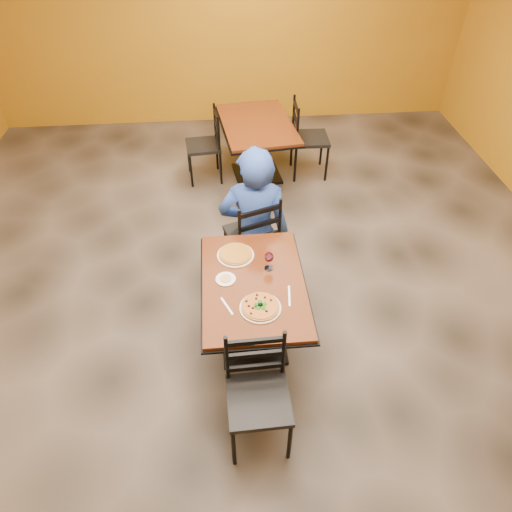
{
  "coord_description": "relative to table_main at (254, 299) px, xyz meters",
  "views": [
    {
      "loc": [
        -0.2,
        -3.0,
        3.29
      ],
      "look_at": [
        0.04,
        -0.3,
        0.85
      ],
      "focal_mm": 31.97,
      "sensor_mm": 36.0,
      "label": 1
    }
  ],
  "objects": [
    {
      "name": "pizza_far",
      "position": [
        -0.12,
        0.33,
        0.21
      ],
      "size": [
        0.28,
        0.28,
        0.02
      ],
      "primitive_type": "cylinder",
      "color": "gold",
      "rests_on": "plate_far"
    },
    {
      "name": "diner",
      "position": [
        0.09,
        0.93,
        0.16
      ],
      "size": [
        0.72,
        0.5,
        1.42
      ],
      "primitive_type": "imported",
      "rotation": [
        0.0,
        0.0,
        3.06
      ],
      "color": "#1B2997",
      "rests_on": "floor"
    },
    {
      "name": "wall_back",
      "position": [
        0.0,
        4.5,
        0.94
      ],
      "size": [
        7.0,
        0.01,
        3.0
      ],
      "primitive_type": "cube",
      "color": "#AE7613",
      "rests_on": "ground"
    },
    {
      "name": "plate_far",
      "position": [
        -0.12,
        0.33,
        0.2
      ],
      "size": [
        0.31,
        0.31,
        0.01
      ],
      "primitive_type": "cylinder",
      "color": "white",
      "rests_on": "table_main"
    },
    {
      "name": "wine_glass",
      "position": [
        0.14,
        0.15,
        0.28
      ],
      "size": [
        0.08,
        0.08,
        0.18
      ],
      "primitive_type": null,
      "color": "white",
      "rests_on": "table_main"
    },
    {
      "name": "side_plate",
      "position": [
        -0.22,
        0.05,
        0.2
      ],
      "size": [
        0.16,
        0.16,
        0.01
      ],
      "primitive_type": "cylinder",
      "color": "white",
      "rests_on": "table_main"
    },
    {
      "name": "knife",
      "position": [
        0.26,
        -0.17,
        0.2
      ],
      "size": [
        0.04,
        0.21,
        0.0
      ],
      "primitive_type": "cube",
      "rotation": [
        0.0,
        0.0,
        -0.12
      ],
      "color": "silver",
      "rests_on": "table_main"
    },
    {
      "name": "chair_main_near",
      "position": [
        -0.04,
        -0.86,
        -0.08
      ],
      "size": [
        0.44,
        0.44,
        0.95
      ],
      "primitive_type": null,
      "rotation": [
        0.0,
        0.0,
        0.03
      ],
      "color": "black",
      "rests_on": "floor"
    },
    {
      "name": "dip",
      "position": [
        -0.22,
        0.05,
        0.21
      ],
      "size": [
        0.09,
        0.09,
        0.01
      ],
      "primitive_type": "cylinder",
      "color": "tan",
      "rests_on": "side_plate"
    },
    {
      "name": "fork",
      "position": [
        -0.22,
        -0.23,
        0.2
      ],
      "size": [
        0.09,
        0.18,
        0.0
      ],
      "primitive_type": "cube",
      "rotation": [
        0.0,
        0.0,
        0.42
      ],
      "color": "silver",
      "rests_on": "table_main"
    },
    {
      "name": "chair_main_far",
      "position": [
        0.06,
        0.91,
        -0.07
      ],
      "size": [
        0.56,
        0.56,
        0.98
      ],
      "primitive_type": null,
      "rotation": [
        0.0,
        0.0,
        3.47
      ],
      "color": "black",
      "rests_on": "floor"
    },
    {
      "name": "chair_second_left",
      "position": [
        -0.41,
        2.77,
        -0.09
      ],
      "size": [
        0.46,
        0.46,
        0.93
      ],
      "primitive_type": null,
      "rotation": [
        0.0,
        0.0,
        -1.47
      ],
      "color": "black",
      "rests_on": "floor"
    },
    {
      "name": "floor",
      "position": [
        0.0,
        0.5,
        -0.56
      ],
      "size": [
        7.0,
        8.0,
        0.01
      ],
      "primitive_type": "cube",
      "color": "black",
      "rests_on": "ground"
    },
    {
      "name": "plate_main",
      "position": [
        0.03,
        -0.27,
        0.2
      ],
      "size": [
        0.31,
        0.31,
        0.01
      ],
      "primitive_type": "cylinder",
      "color": "white",
      "rests_on": "table_main"
    },
    {
      "name": "table_main",
      "position": [
        0.0,
        0.0,
        0.0
      ],
      "size": [
        0.83,
        1.23,
        0.75
      ],
      "color": "maroon",
      "rests_on": "floor"
    },
    {
      "name": "pizza_main",
      "position": [
        0.03,
        -0.27,
        0.21
      ],
      "size": [
        0.28,
        0.28,
        0.02
      ],
      "primitive_type": "cylinder",
      "color": "#93360A",
      "rests_on": "plate_main"
    },
    {
      "name": "chair_second_right",
      "position": [
        0.97,
        2.77,
        -0.06
      ],
      "size": [
        0.46,
        0.46,
        1.0
      ],
      "primitive_type": null,
      "rotation": [
        0.0,
        0.0,
        1.54
      ],
      "color": "black",
      "rests_on": "floor"
    },
    {
      "name": "table_second",
      "position": [
        0.28,
        2.77,
        0.0
      ],
      "size": [
        1.03,
        1.4,
        0.75
      ],
      "rotation": [
        0.0,
        0.0,
        0.12
      ],
      "color": "maroon",
      "rests_on": "floor"
    }
  ]
}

